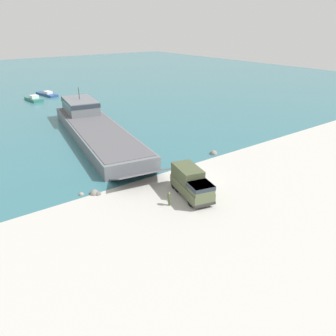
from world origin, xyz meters
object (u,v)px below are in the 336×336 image
Objects in this scene: soldier_on_ramp at (169,198)px; landing_craft at (93,125)px; moored_boat_c at (34,99)px; moored_boat_b at (47,94)px; military_truck at (191,183)px.

landing_craft is at bearing 89.54° from soldier_on_ramp.
soldier_on_ramp reaches higher than moored_boat_c.
soldier_on_ramp is 65.71m from moored_boat_c.
moored_boat_b is 1.35× the size of moored_boat_c.
moored_boat_c is (-0.59, 36.23, -1.16)m from landing_craft.
landing_craft is 29.13m from military_truck.
landing_craft reaches higher than moored_boat_c.
military_truck is 3.55m from soldier_on_ramp.
landing_craft is 41.58m from moored_boat_b.
moored_boat_b is 7.21m from moored_boat_c.
landing_craft is 29.69m from soldier_on_ramp.
landing_craft reaches higher than military_truck.
military_truck is 4.45× the size of soldier_on_ramp.
soldier_on_ramp is at bearing -88.57° from landing_craft.
military_truck reaches higher than moored_boat_c.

